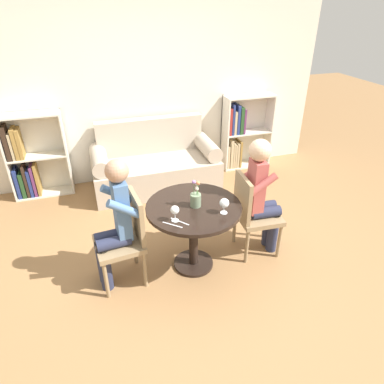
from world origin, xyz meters
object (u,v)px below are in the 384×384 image
couch (155,166)px  chair_right (252,211)px  chair_left (126,236)px  wine_glass_right (224,204)px  flower_vase (196,198)px  bookshelf_left (31,160)px  wine_glass_left (175,211)px  bookshelf_right (240,133)px  person_left (114,223)px  person_right (262,194)px

couch → chair_right: couch is taller
chair_left → wine_glass_right: (0.86, -0.21, 0.31)m
chair_right → flower_vase: 0.69m
bookshelf_left → wine_glass_left: bookshelf_left is taller
bookshelf_right → chair_right: (-0.77, -1.99, -0.05)m
bookshelf_left → wine_glass_left: 2.63m
chair_left → flower_vase: flower_vase is taller
wine_glass_left → chair_right: bearing=14.5°
bookshelf_left → wine_glass_right: size_ratio=7.71×
bookshelf_right → chair_right: 2.14m
chair_left → wine_glass_right: chair_left is taller
bookshelf_right → person_left: 2.95m
chair_left → flower_vase: bearing=82.0°
couch → person_left: person_left is taller
chair_right → flower_vase: size_ratio=3.32×
bookshelf_right → wine_glass_left: size_ratio=7.68×
bookshelf_right → chair_right: size_ratio=1.25×
chair_left → person_right: bearing=85.0°
person_right → flower_vase: bearing=97.0°
chair_left → chair_right: size_ratio=1.00×
couch → chair_right: 1.85m
bookshelf_left → wine_glass_right: (1.83, -2.23, 0.29)m
chair_right → person_left: (-1.37, -0.04, 0.17)m
bookshelf_right → flower_vase: (-1.39, -2.04, 0.25)m
couch → bookshelf_left: bearing=170.6°
bookshelf_left → chair_left: bearing=-64.3°
chair_right → person_left: 1.38m
bookshelf_right → flower_vase: bookshelf_right is taller
person_left → wine_glass_right: bearing=72.5°
bookshelf_left → person_left: (0.88, -2.03, 0.15)m
person_right → wine_glass_left: 0.98m
wine_glass_left → couch: bearing=83.4°
bookshelf_left → chair_right: bearing=-41.5°
chair_left → person_left: bearing=-86.3°
couch → person_right: (0.73, -1.73, 0.37)m
chair_right → wine_glass_right: chair_right is taller
chair_right → wine_glass_right: size_ratio=6.15×
couch → person_right: person_right is taller
bookshelf_left → chair_left: 2.24m
chair_right → bookshelf_right: bearing=-17.5°
couch → chair_right: size_ratio=1.91×
bookshelf_left → flower_vase: 2.63m
wine_glass_left → flower_vase: bearing=35.4°
couch → flower_vase: flower_vase is taller
wine_glass_right → person_left: bearing=168.1°
wine_glass_left → flower_vase: (0.24, 0.17, -0.02)m
person_right → wine_glass_right: 0.57m
couch → wine_glass_right: bearing=-83.6°
person_left → person_right: bearing=85.6°
couch → person_left: bearing=-112.5°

